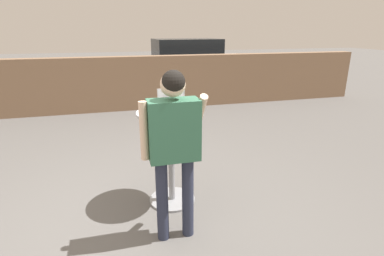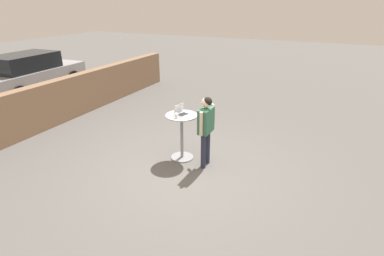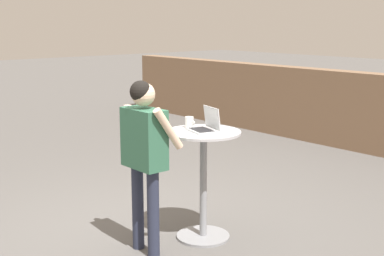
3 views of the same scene
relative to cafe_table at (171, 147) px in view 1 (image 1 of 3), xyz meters
The scene contains 7 objects.
ground_plane 0.91m from the cafe_table, 137.53° to the right, with size 50.00×50.00×0.00m, color #5B5956.
pavement_kerb 4.45m from the cafe_table, 95.84° to the left, with size 13.07×0.35×1.29m.
cafe_table is the anchor object (origin of this frame).
laptop 0.47m from the cafe_table, 53.13° to the left, with size 0.34×0.30×0.23m.
coffee_mug 0.52m from the cafe_table, behind, with size 0.13×0.09×0.11m.
standing_person 0.73m from the cafe_table, 98.32° to the right, with size 0.58×0.35×1.60m.
parked_car_near_street 8.27m from the cafe_table, 73.74° to the left, with size 4.39×2.00×1.57m.
Camera 1 is at (-0.12, -2.61, 1.91)m, focal length 28.00 mm.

